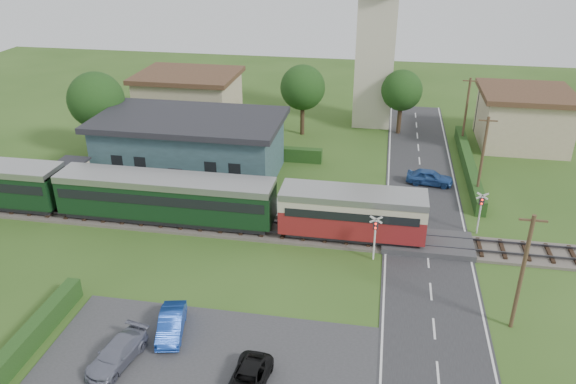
% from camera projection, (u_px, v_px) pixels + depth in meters
% --- Properties ---
extents(ground, '(120.00, 120.00, 0.00)m').
position_uv_depth(ground, '(280.00, 247.00, 38.68)').
color(ground, '#2D4C19').
extents(railway_track, '(76.00, 3.20, 0.49)m').
position_uv_depth(railway_track, '(285.00, 232.00, 40.41)').
color(railway_track, '#4C443D').
rests_on(railway_track, ground).
extents(road, '(6.00, 70.00, 0.05)m').
position_uv_depth(road, '(428.00, 261.00, 37.09)').
color(road, '#28282B').
rests_on(road, ground).
extents(car_park, '(17.00, 9.00, 0.08)m').
position_uv_depth(car_park, '(206.00, 366.00, 28.26)').
color(car_park, '#333335').
rests_on(car_park, ground).
extents(crossing_deck, '(6.20, 3.40, 0.45)m').
position_uv_depth(crossing_deck, '(427.00, 243.00, 38.78)').
color(crossing_deck, '#333335').
rests_on(crossing_deck, ground).
extents(platform, '(30.00, 3.00, 0.45)m').
position_uv_depth(platform, '(169.00, 200.00, 44.78)').
color(platform, gray).
rests_on(platform, ground).
extents(equipment_hut, '(2.30, 2.30, 2.55)m').
position_uv_depth(equipment_hut, '(74.00, 175.00, 45.39)').
color(equipment_hut, beige).
rests_on(equipment_hut, platform).
extents(station_building, '(16.00, 9.00, 5.30)m').
position_uv_depth(station_building, '(191.00, 145.00, 48.85)').
color(station_building, '#304649').
rests_on(station_building, ground).
extents(train, '(43.20, 2.90, 3.40)m').
position_uv_depth(train, '(125.00, 193.00, 41.42)').
color(train, '#232328').
rests_on(train, ground).
extents(church_tower, '(6.00, 6.00, 17.60)m').
position_uv_depth(church_tower, '(377.00, 29.00, 58.30)').
color(church_tower, beige).
rests_on(church_tower, ground).
extents(house_west, '(10.80, 8.80, 5.50)m').
position_uv_depth(house_west, '(189.00, 97.00, 62.02)').
color(house_west, tan).
rests_on(house_west, ground).
extents(house_east, '(8.80, 8.80, 5.50)m').
position_uv_depth(house_east, '(523.00, 117.00, 55.60)').
color(house_east, tan).
rests_on(house_east, ground).
extents(hedge_carpark, '(0.80, 9.00, 1.20)m').
position_uv_depth(hedge_carpark, '(32.00, 336.00, 29.52)').
color(hedge_carpark, '#193814').
rests_on(hedge_carpark, ground).
extents(hedge_roadside, '(0.80, 18.00, 1.20)m').
position_uv_depth(hedge_roadside, '(468.00, 165.00, 50.37)').
color(hedge_roadside, '#193814').
rests_on(hedge_roadside, ground).
extents(hedge_station, '(22.00, 0.80, 1.30)m').
position_uv_depth(hedge_station, '(208.00, 149.00, 53.73)').
color(hedge_station, '#193814').
rests_on(hedge_station, ground).
extents(tree_a, '(5.20, 5.20, 8.00)m').
position_uv_depth(tree_a, '(96.00, 100.00, 51.93)').
color(tree_a, '#332316').
rests_on(tree_a, ground).
extents(tree_b, '(4.60, 4.60, 7.34)m').
position_uv_depth(tree_b, '(303.00, 88.00, 57.23)').
color(tree_b, '#332316').
rests_on(tree_b, ground).
extents(tree_c, '(4.20, 4.20, 6.78)m').
position_uv_depth(tree_c, '(402.00, 91.00, 57.58)').
color(tree_c, '#332316').
rests_on(tree_c, ground).
extents(utility_pole_b, '(1.40, 0.22, 7.00)m').
position_uv_depth(utility_pole_b, '(522.00, 272.00, 29.54)').
color(utility_pole_b, '#473321').
rests_on(utility_pole_b, ground).
extents(utility_pole_c, '(1.40, 0.22, 7.00)m').
position_uv_depth(utility_pole_c, '(482.00, 158.00, 43.74)').
color(utility_pole_c, '#473321').
rests_on(utility_pole_c, ground).
extents(utility_pole_d, '(1.40, 0.22, 7.00)m').
position_uv_depth(utility_pole_d, '(466.00, 112.00, 54.38)').
color(utility_pole_d, '#473321').
rests_on(utility_pole_d, ground).
extents(crossing_signal_near, '(0.84, 0.28, 3.28)m').
position_uv_depth(crossing_signal_near, '(375.00, 231.00, 36.38)').
color(crossing_signal_near, silver).
rests_on(crossing_signal_near, ground).
extents(crossing_signal_far, '(0.84, 0.28, 3.28)m').
position_uv_depth(crossing_signal_far, '(481.00, 207.00, 39.50)').
color(crossing_signal_far, silver).
rests_on(crossing_signal_far, ground).
extents(streetlamp_west, '(0.30, 0.30, 5.15)m').
position_uv_depth(streetlamp_west, '(109.00, 105.00, 58.59)').
color(streetlamp_west, '#3F3F47').
rests_on(streetlamp_west, ground).
extents(streetlamp_east, '(0.30, 0.30, 5.15)m').
position_uv_depth(streetlamp_east, '(478.00, 104.00, 58.79)').
color(streetlamp_east, '#3F3F47').
rests_on(streetlamp_east, ground).
extents(car_on_road, '(4.03, 2.01, 1.32)m').
position_uv_depth(car_on_road, '(430.00, 177.00, 47.62)').
color(car_on_road, '#254B8E').
rests_on(car_on_road, road).
extents(car_park_blue, '(2.01, 3.79, 1.19)m').
position_uv_depth(car_park_blue, '(171.00, 324.00, 30.26)').
color(car_park_blue, '#173EA3').
rests_on(car_park_blue, car_park).
extents(car_park_silver, '(2.31, 4.13, 1.13)m').
position_uv_depth(car_park_silver, '(117.00, 354.00, 28.21)').
color(car_park_silver, gray).
rests_on(car_park_silver, car_park).
extents(car_park_dark, '(1.94, 3.82, 1.03)m').
position_uv_depth(car_park_dark, '(248.00, 380.00, 26.64)').
color(car_park_dark, black).
rests_on(car_park_dark, car_park).
extents(pedestrian_near, '(0.75, 0.59, 1.82)m').
position_uv_depth(pedestrian_near, '(238.00, 193.00, 43.39)').
color(pedestrian_near, gray).
rests_on(pedestrian_near, platform).
extents(pedestrian_far, '(0.76, 0.91, 1.68)m').
position_uv_depth(pedestrian_far, '(115.00, 188.00, 44.37)').
color(pedestrian_far, gray).
rests_on(pedestrian_far, platform).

